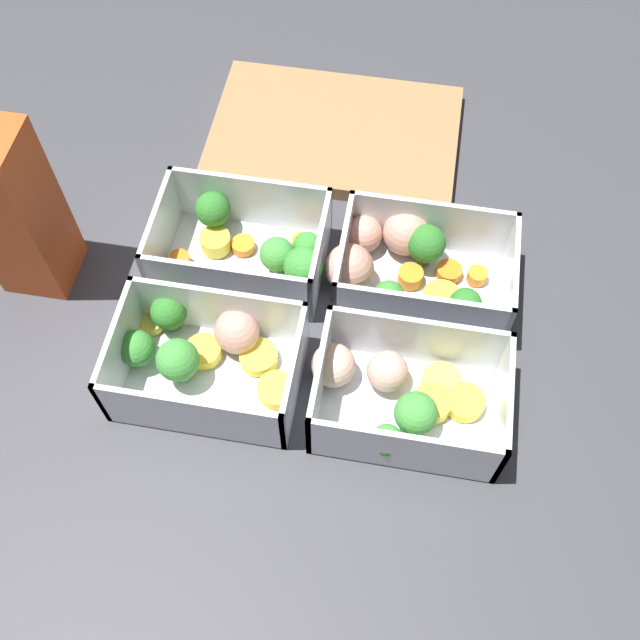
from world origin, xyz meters
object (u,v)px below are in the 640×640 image
object	(u,v)px
container_far_left	(251,249)
container_far_right	(405,264)
container_near_right	(400,394)
container_near_left	(203,355)
juice_carton	(15,211)

from	to	relation	value
container_far_left	container_far_right	world-z (taller)	same
container_near_right	container_far_left	world-z (taller)	same
container_near_left	container_far_right	size ratio (longest dim) A/B	0.93
juice_carton	container_far_right	bearing A→B (deg)	7.95
container_far_right	juice_carton	world-z (taller)	juice_carton
container_near_left	container_far_right	bearing A→B (deg)	37.66
container_near_right	juice_carton	world-z (taller)	juice_carton
container_near_right	juice_carton	distance (m)	0.39
container_far_left	juice_carton	xyz separation A→B (m)	(-0.21, -0.04, 0.07)
container_near_right	container_far_right	world-z (taller)	same
container_near_left	container_near_right	xyz separation A→B (m)	(0.19, -0.01, -0.00)
container_near_left	container_far_left	distance (m)	0.13
container_far_left	juice_carton	world-z (taller)	juice_carton
container_near_left	container_near_right	size ratio (longest dim) A/B	0.96
container_near_left	container_near_right	world-z (taller)	same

